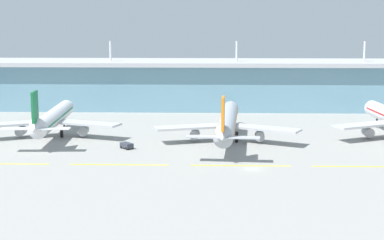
% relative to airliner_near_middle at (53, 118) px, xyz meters
% --- Properties ---
extents(ground_plane, '(600.00, 600.00, 0.00)m').
position_rel_airliner_near_middle_xyz_m(ground_plane, '(66.13, -43.21, -6.44)').
color(ground_plane, gray).
extents(terminal_building, '(288.00, 34.00, 30.74)m').
position_rel_airliner_near_middle_xyz_m(terminal_building, '(66.13, 68.50, 4.63)').
color(terminal_building, '#6693A8').
rests_on(terminal_building, ground).
extents(airliner_near_middle, '(48.74, 58.61, 18.90)m').
position_rel_airliner_near_middle_xyz_m(airliner_near_middle, '(0.00, 0.00, 0.00)').
color(airliner_near_middle, silver).
rests_on(airliner_near_middle, ground).
extents(airliner_center, '(48.68, 69.44, 18.90)m').
position_rel_airliner_near_middle_xyz_m(airliner_center, '(60.32, -6.04, 0.01)').
color(airliner_center, '#ADB2BC').
rests_on(airliner_center, ground).
extents(taxiway_stripe_west, '(28.00, 0.70, 0.04)m').
position_rel_airliner_near_middle_xyz_m(taxiway_stripe_west, '(-4.87, -39.59, -6.42)').
color(taxiway_stripe_west, yellow).
rests_on(taxiway_stripe_west, ground).
extents(taxiway_stripe_mid_west, '(28.00, 0.70, 0.04)m').
position_rel_airliner_near_middle_xyz_m(taxiway_stripe_mid_west, '(29.13, -39.59, -6.42)').
color(taxiway_stripe_mid_west, yellow).
rests_on(taxiway_stripe_mid_west, ground).
extents(taxiway_stripe_centre, '(28.00, 0.70, 0.04)m').
position_rel_airliner_near_middle_xyz_m(taxiway_stripe_centre, '(63.13, -39.59, -6.42)').
color(taxiway_stripe_centre, yellow).
rests_on(taxiway_stripe_centre, ground).
extents(taxiway_stripe_mid_east, '(28.00, 0.70, 0.04)m').
position_rel_airliner_near_middle_xyz_m(taxiway_stripe_mid_east, '(97.13, -39.59, -6.42)').
color(taxiway_stripe_mid_east, yellow).
rests_on(taxiway_stripe_mid_east, ground).
extents(pushback_tug, '(4.69, 4.90, 1.85)m').
position_rel_airliner_near_middle_xyz_m(pushback_tug, '(28.23, -18.54, -5.34)').
color(pushback_tug, '#333842').
rests_on(pushback_tug, ground).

